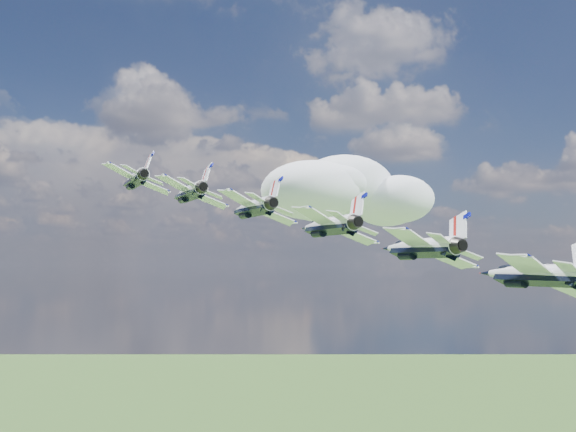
# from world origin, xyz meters

# --- Properties ---
(cloud_far) EXTENTS (70.56, 55.44, 27.72)m
(cloud_far) POSITION_xyz_m (23.53, 184.42, 171.88)
(cloud_far) COLOR white
(jet_0) EXTENTS (16.53, 18.53, 8.23)m
(jet_0) POSITION_xyz_m (-31.60, -2.11, 152.69)
(jet_0) COLOR white
(jet_1) EXTENTS (16.53, 18.53, 8.23)m
(jet_1) POSITION_xyz_m (-22.02, -9.24, 149.85)
(jet_1) COLOR white
(jet_2) EXTENTS (16.53, 18.53, 8.23)m
(jet_2) POSITION_xyz_m (-12.44, -16.37, 147.02)
(jet_2) COLOR silver
(jet_3) EXTENTS (16.53, 18.53, 8.23)m
(jet_3) POSITION_xyz_m (-2.86, -23.50, 144.18)
(jet_3) COLOR white
(jet_4) EXTENTS (16.53, 18.53, 8.23)m
(jet_4) POSITION_xyz_m (6.72, -30.63, 141.35)
(jet_4) COLOR white
(jet_5) EXTENTS (16.53, 18.53, 8.23)m
(jet_5) POSITION_xyz_m (16.29, -37.77, 138.51)
(jet_5) COLOR white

